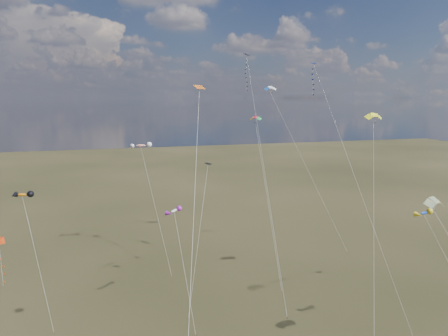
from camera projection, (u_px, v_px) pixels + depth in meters
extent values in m
cube|color=black|center=(247.00, 55.00, 66.50)|extent=(1.29, 1.29, 0.45)
cylinder|color=silver|center=(264.00, 170.00, 59.12)|extent=(1.54, 21.62, 35.35)
cube|color=#332316|center=(287.00, 318.00, 51.74)|extent=(0.10, 0.10, 0.12)
cube|color=#131952|center=(314.00, 63.00, 56.65)|extent=(0.84, 0.81, 0.28)
cylinder|color=silver|center=(360.00, 190.00, 51.43)|extent=(4.70, 18.42, 33.07)
cube|color=black|center=(208.00, 164.00, 59.32)|extent=(1.08, 1.09, 0.25)
cylinder|color=silver|center=(199.00, 236.00, 55.42)|extent=(5.24, 10.17, 18.57)
cube|color=#332316|center=(188.00, 319.00, 51.51)|extent=(0.10, 0.10, 0.12)
cube|color=#C85D19|center=(199.00, 87.00, 40.41)|extent=(1.20, 1.14, 0.43)
cylinder|color=silver|center=(191.00, 276.00, 30.84)|extent=(6.87, 23.63, 29.30)
cylinder|color=silver|center=(374.00, 216.00, 52.62)|extent=(10.20, 16.56, 25.72)
cylinder|color=silver|center=(308.00, 167.00, 76.00)|extent=(10.61, 13.19, 30.27)
cube|color=#332316|center=(348.00, 252.00, 73.81)|extent=(0.10, 0.10, 0.12)
cylinder|color=silver|center=(268.00, 198.00, 63.29)|extent=(0.69, 13.93, 24.99)
cube|color=#332316|center=(282.00, 292.00, 58.76)|extent=(0.10, 0.10, 0.12)
ellipsoid|color=orange|center=(22.00, 195.00, 52.02)|extent=(2.61, 1.63, 1.01)
cylinder|color=silver|center=(38.00, 262.00, 50.23)|extent=(3.76, 7.76, 15.75)
cube|color=#332316|center=(54.00, 333.00, 48.42)|extent=(0.10, 0.10, 0.12)
ellipsoid|color=silver|center=(174.00, 211.00, 54.85)|extent=(2.39, 2.41, 0.77)
cylinder|color=silver|center=(184.00, 269.00, 51.37)|extent=(0.82, 9.94, 12.93)
cube|color=#332316|center=(196.00, 335.00, 47.89)|extent=(0.10, 0.10, 0.12)
ellipsoid|color=red|center=(141.00, 146.00, 74.40)|extent=(3.51, 1.27, 1.15)
cylinder|color=silver|center=(155.00, 206.00, 69.10)|extent=(3.08, 15.65, 19.46)
cube|color=#332316|center=(172.00, 276.00, 63.78)|extent=(0.10, 0.10, 0.12)
ellipsoid|color=#0E35A9|center=(424.00, 213.00, 47.34)|extent=(2.41, 1.31, 0.83)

